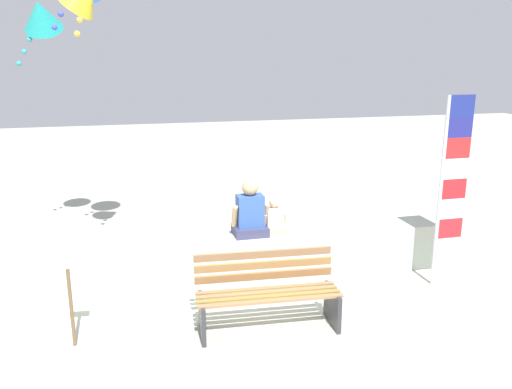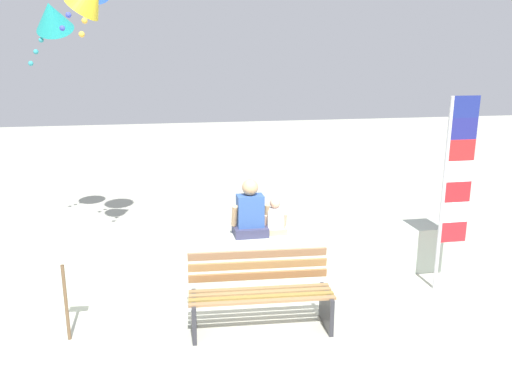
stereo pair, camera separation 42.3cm
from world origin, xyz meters
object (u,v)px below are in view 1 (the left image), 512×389
object	(u,v)px
kite_teal	(41,16)
sign_post	(70,291)
person_child	(274,219)
park_bench	(267,294)
flag_banner	(450,178)
person_adult	(250,214)

from	to	relation	value
kite_teal	sign_post	xyz separation A→B (m)	(0.43, -3.43, -3.08)
person_child	kite_teal	size ratio (longest dim) A/B	0.47
park_bench	flag_banner	world-z (taller)	flag_banner
park_bench	person_child	size ratio (longest dim) A/B	3.29
flag_banner	sign_post	bearing A→B (deg)	-175.13
person_adult	park_bench	bearing A→B (deg)	-95.59
person_child	kite_teal	distance (m)	4.77
flag_banner	kite_teal	xyz separation A→B (m)	(-5.36, 3.01, 2.20)
flag_banner	kite_teal	bearing A→B (deg)	150.64
park_bench	kite_teal	distance (m)	5.54
park_bench	sign_post	distance (m)	2.22
person_adult	flag_banner	bearing A→B (deg)	-17.50
park_bench	sign_post	bearing A→B (deg)	176.57
person_adult	flag_banner	world-z (taller)	flag_banner
kite_teal	sign_post	bearing A→B (deg)	-82.89
person_adult	kite_teal	bearing A→B (deg)	141.54
park_bench	flag_banner	xyz separation A→B (m)	(2.73, 0.55, 1.12)
sign_post	flag_banner	bearing A→B (deg)	4.87
person_adult	person_child	world-z (taller)	person_adult
person_adult	kite_teal	world-z (taller)	kite_teal
flag_banner	kite_teal	world-z (taller)	kite_teal
kite_teal	flag_banner	bearing A→B (deg)	-29.36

